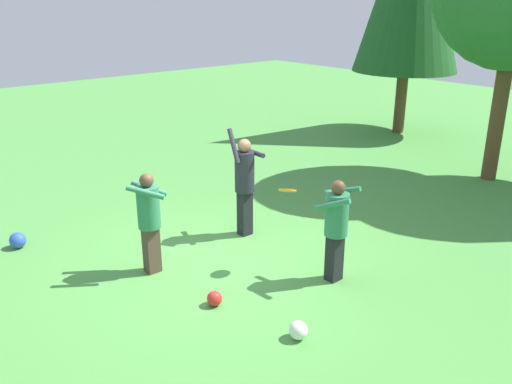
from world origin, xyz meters
The scene contains 8 objects.
ground_plane centered at (0.00, 0.00, 0.00)m, with size 40.00×40.00×0.00m, color #4C9342.
person_thrower centered at (-0.49, 1.00, 1.05)m, with size 0.61×0.58×1.93m.
person_catcher centered at (1.63, 0.96, 0.93)m, with size 0.67×0.63×1.57m.
person_bystander centered at (-0.37, -0.96, 0.94)m, with size 0.71×0.72×1.59m.
frisbee centered at (0.88, 0.69, 1.28)m, with size 0.37×0.37×0.14m.
ball_red centered at (1.03, -0.82, 0.11)m, with size 0.21×0.21×0.21m, color red.
ball_blue centered at (-2.58, -2.24, 0.14)m, with size 0.27×0.27×0.27m, color blue.
ball_white centered at (2.32, -0.50, 0.12)m, with size 0.24×0.24×0.24m, color white.
Camera 1 is at (6.22, -4.58, 4.01)m, focal length 37.57 mm.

